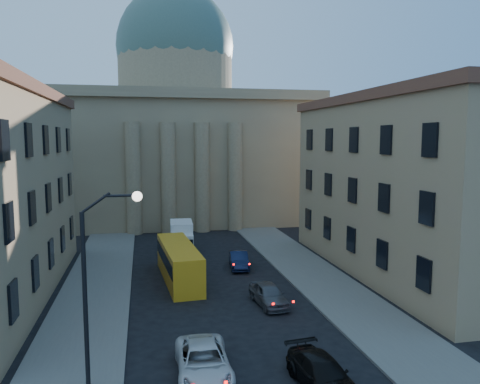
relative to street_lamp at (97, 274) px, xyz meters
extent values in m
cube|color=#5E5B56|center=(-1.53, 10.00, -5.21)|extent=(5.00, 60.00, 0.15)
cube|color=#5E5B56|center=(15.47, 10.00, -5.21)|extent=(5.00, 60.00, 0.15)
cube|color=#826A50|center=(6.97, 48.00, 2.71)|extent=(34.00, 26.00, 16.00)
cube|color=#826A50|center=(6.97, 48.00, 11.11)|extent=(35.50, 27.50, 1.20)
cylinder|color=#826A50|center=(6.97, 48.00, 14.71)|extent=(16.00, 16.00, 8.00)
sphere|color=#4C685B|center=(6.97, 48.00, 18.71)|extent=(16.40, 16.40, 16.40)
cube|color=#826A50|center=(-14.03, 46.00, 0.21)|extent=(13.00, 13.00, 11.00)
cone|color=brown|center=(-14.03, 46.00, 7.71)|extent=(26.02, 26.02, 4.00)
cube|color=#826A50|center=(27.97, 46.00, 0.21)|extent=(13.00, 13.00, 11.00)
cone|color=brown|center=(27.97, 46.00, 7.71)|extent=(26.02, 26.02, 4.00)
cylinder|color=#826A50|center=(0.97, 34.80, 1.21)|extent=(1.80, 1.80, 13.00)
cylinder|color=#826A50|center=(4.97, 34.80, 1.21)|extent=(1.80, 1.80, 13.00)
cylinder|color=#826A50|center=(8.97, 34.80, 1.21)|extent=(1.80, 1.80, 13.00)
cylinder|color=#826A50|center=(12.97, 34.80, 1.21)|extent=(1.80, 1.80, 13.00)
cube|color=#9A7A5A|center=(23.97, 14.00, 1.71)|extent=(11.00, 26.00, 14.00)
cube|color=brown|center=(23.97, 14.00, 9.01)|extent=(11.60, 26.60, 0.80)
cylinder|color=black|center=(-0.53, 0.00, -1.29)|extent=(0.20, 0.20, 8.00)
cylinder|color=black|center=(0.02, 0.00, 3.06)|extent=(1.30, 0.12, 0.96)
cylinder|color=black|center=(1.02, 0.00, 3.36)|extent=(1.30, 0.12, 0.12)
sphere|color=white|center=(1.77, 0.00, 3.31)|extent=(0.44, 0.44, 0.44)
imported|color=silver|center=(4.59, 0.19, -4.55)|extent=(2.60, 5.38, 1.48)
imported|color=black|center=(9.63, -1.96, -4.59)|extent=(2.47, 4.99, 1.40)
imported|color=#4B4C50|center=(10.09, 8.78, -4.56)|extent=(2.11, 4.43, 1.46)
imported|color=black|center=(9.97, 18.06, -4.58)|extent=(1.95, 4.40, 1.40)
cube|color=orange|center=(4.65, 15.59, -3.88)|extent=(3.00, 10.13, 2.81)
cube|color=black|center=(4.65, 15.59, -3.42)|extent=(3.02, 9.59, 1.00)
cylinder|color=black|center=(4.01, 11.90, -4.83)|extent=(0.34, 0.93, 0.91)
cylinder|color=black|center=(5.82, 12.04, -4.83)|extent=(0.34, 0.93, 0.91)
cylinder|color=black|center=(3.47, 19.15, -4.83)|extent=(0.34, 0.93, 0.91)
cylinder|color=black|center=(5.28, 19.28, -4.83)|extent=(0.34, 0.93, 0.91)
cube|color=silver|center=(5.55, 23.14, -4.23)|extent=(2.14, 2.22, 2.12)
cube|color=black|center=(5.50, 22.12, -3.96)|extent=(1.95, 0.20, 0.97)
cube|color=silver|center=(5.67, 25.52, -3.74)|extent=(2.30, 3.81, 2.74)
cylinder|color=black|center=(4.65, 22.83, -4.89)|extent=(0.29, 0.81, 0.80)
cylinder|color=black|center=(6.41, 22.74, -4.89)|extent=(0.29, 0.81, 0.80)
cylinder|color=black|center=(4.83, 26.36, -4.89)|extent=(0.29, 0.81, 0.80)
cylinder|color=black|center=(6.59, 26.27, -4.89)|extent=(0.29, 0.81, 0.80)
camera|label=1|loc=(2.02, -20.44, 5.76)|focal=35.00mm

